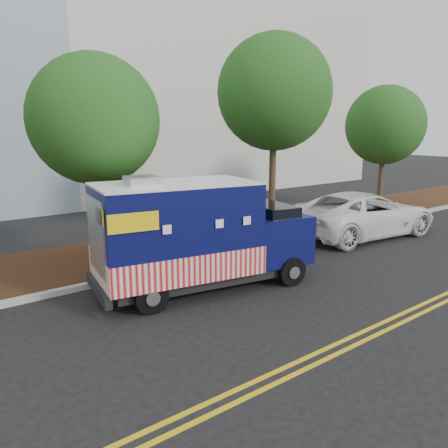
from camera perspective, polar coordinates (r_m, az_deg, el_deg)
ground at (r=11.43m, az=-7.05°, el=-8.54°), size 120.00×120.00×0.00m
curb at (r=12.56m, az=-10.33°, el=-6.33°), size 120.00×0.18×0.15m
mulch_strip at (r=14.38m, az=-14.18°, el=-4.09°), size 120.00×4.00×0.15m
centerline_near at (r=8.25m, az=9.65°, el=-17.29°), size 120.00×0.10×0.01m
centerline_far at (r=8.10m, az=11.01°, el=-17.92°), size 120.00×0.10×0.01m
tree_b at (r=13.10m, az=-16.56°, el=12.88°), size 3.65×3.65×6.13m
tree_c at (r=16.96m, az=6.59°, el=16.65°), size 4.26×4.26×7.49m
tree_d at (r=23.87m, az=20.27°, el=12.01°), size 3.92×3.92×6.18m
food_truck at (r=11.06m, az=-3.81°, el=-1.85°), size 5.92×3.00×2.98m
white_car at (r=17.57m, az=17.69°, el=1.26°), size 6.37×3.47×1.69m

